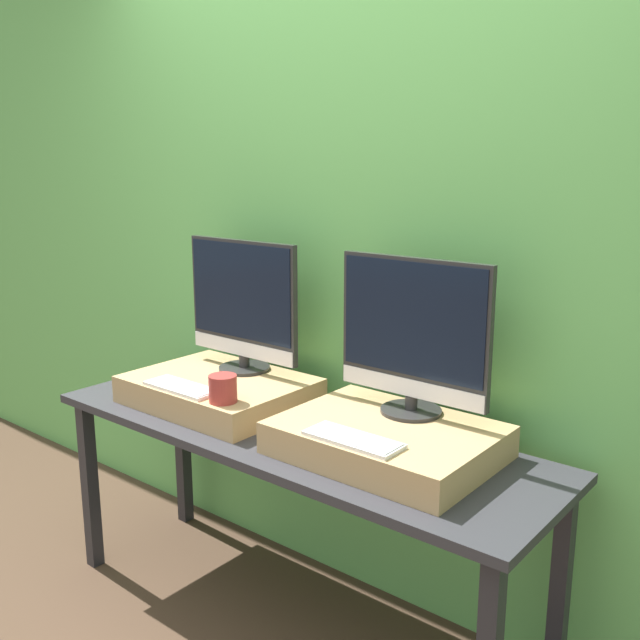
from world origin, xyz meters
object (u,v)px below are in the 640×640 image
(monitor_right, at_px, (413,335))
(mug, at_px, (223,389))
(keyboard_right, at_px, (353,439))
(keyboard_left, at_px, (182,387))
(monitor_left, at_px, (243,304))

(monitor_right, bearing_deg, mug, -150.32)
(mug, xyz_separation_m, keyboard_right, (0.53, 0.00, -0.04))
(keyboard_left, bearing_deg, monitor_left, 90.00)
(keyboard_right, bearing_deg, mug, -180.00)
(monitor_right, relative_size, keyboard_right, 1.78)
(mug, height_order, keyboard_right, mug)
(keyboard_left, height_order, mug, mug)
(keyboard_left, xyz_separation_m, mug, (0.21, -0.00, 0.04))
(monitor_left, bearing_deg, monitor_right, 0.00)
(monitor_left, height_order, keyboard_left, monitor_left)
(keyboard_left, distance_m, mug, 0.21)
(keyboard_left, bearing_deg, monitor_right, 22.29)
(keyboard_left, relative_size, monitor_right, 0.56)
(keyboard_left, height_order, monitor_right, monitor_right)
(monitor_left, xyz_separation_m, keyboard_left, (0.00, -0.30, -0.25))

